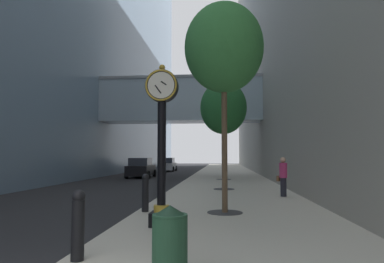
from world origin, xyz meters
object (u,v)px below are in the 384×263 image
street_clock (162,136)px  bollard_third (145,192)px  street_tree_mid_far (223,110)px  bollard_nearest (78,223)px  trash_bin (170,241)px  street_tree_near (224,49)px  car_white_mid (167,165)px  street_tree_mid_near (223,108)px  pedestrian_walking (283,176)px  car_black_near (141,168)px

street_clock → bollard_third: 2.92m
bollard_third → street_tree_mid_far: street_tree_mid_far is taller
bollard_nearest → trash_bin: bearing=-23.0°
street_clock → street_tree_mid_far: size_ratio=0.60×
bollard_nearest → street_tree_near: street_tree_near is taller
trash_bin → car_white_mid: size_ratio=0.24×
bollard_third → street_tree_near: street_tree_near is taller
bollard_nearest → street_tree_mid_near: (2.53, 12.90, 3.70)m
pedestrian_walking → car_white_mid: bearing=109.1°
car_white_mid → street_tree_near: bearing=-77.9°
street_tree_mid_far → car_black_near: size_ratio=1.62×
pedestrian_walking → car_black_near: pedestrian_walking is taller
street_tree_mid_near → street_tree_mid_far: (0.00, 7.67, 0.91)m
bollard_third → pedestrian_walking: bearing=42.2°
bollard_third → street_tree_near: (2.53, -0.02, 4.58)m
bollard_third → trash_bin: size_ratio=1.14×
car_black_near → street_tree_mid_far: bearing=-28.0°
street_clock → trash_bin: size_ratio=3.95×
street_clock → car_white_mid: size_ratio=0.93×
street_tree_near → pedestrian_walking: 6.83m
bollard_nearest → pedestrian_walking: bearing=62.7°
bollard_nearest → street_tree_near: bearing=64.2°
trash_bin → bollard_nearest: bearing=157.0°
bollard_nearest → bollard_third: same height
trash_bin → street_tree_mid_near: bearing=86.5°
street_tree_near → bollard_third: bearing=179.6°
bollard_nearest → bollard_third: size_ratio=1.00×
street_tree_mid_far → pedestrian_walking: street_tree_mid_far is taller
street_tree_mid_near → car_white_mid: bearing=105.8°
car_black_near → trash_bin: bearing=-75.8°
pedestrian_walking → street_tree_near: bearing=-119.0°
street_tree_mid_near → street_tree_mid_far: 7.72m
bollard_nearest → car_black_near: car_black_near is taller
bollard_nearest → street_tree_mid_near: bearing=78.9°
bollard_third → street_tree_mid_far: size_ratio=0.17×
bollard_third → car_black_near: 19.69m
pedestrian_walking → car_black_near: 17.48m
bollard_nearest → bollard_third: 5.25m
bollard_third → car_white_mid: (-4.29, 31.72, 0.04)m
street_tree_near → street_tree_mid_far: (0.00, 15.34, 0.03)m
street_tree_mid_near → bollard_nearest: bearing=-101.1°
street_tree_mid_near → street_tree_mid_far: bearing=90.0°
bollard_nearest → street_tree_mid_near: size_ratio=0.21×
pedestrian_walking → car_white_mid: (-9.39, 27.10, -0.24)m
bollard_nearest → car_white_mid: (-4.29, 36.97, 0.04)m
street_tree_mid_near → trash_bin: (-0.83, -13.62, -3.79)m
bollard_nearest → pedestrian_walking: pedestrian_walking is taller
bollard_nearest → car_black_near: size_ratio=0.28×
bollard_third → street_tree_mid_far: (2.53, 15.32, 4.62)m
street_tree_mid_near → street_tree_mid_far: size_ratio=0.83×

